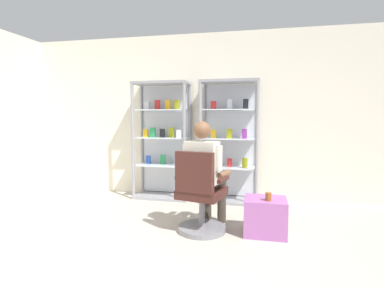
# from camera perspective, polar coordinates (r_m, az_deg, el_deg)

# --- Properties ---
(back_wall) EXTENTS (6.00, 0.10, 2.70)m
(back_wall) POSITION_cam_1_polar(r_m,az_deg,el_deg) (5.20, 1.20, 5.17)
(back_wall) COLOR silver
(back_wall) RESTS_ON ground
(display_cabinet_left) EXTENTS (0.90, 0.45, 1.90)m
(display_cabinet_left) POSITION_cam_1_polar(r_m,az_deg,el_deg) (5.12, -5.37, 0.87)
(display_cabinet_left) COLOR gray
(display_cabinet_left) RESTS_ON ground
(display_cabinet_right) EXTENTS (0.90, 0.45, 1.90)m
(display_cabinet_right) POSITION_cam_1_polar(r_m,az_deg,el_deg) (4.90, 6.98, 0.61)
(display_cabinet_right) COLOR gray
(display_cabinet_right) RESTS_ON ground
(office_chair) EXTENTS (0.61, 0.58, 0.96)m
(office_chair) POSITION_cam_1_polar(r_m,az_deg,el_deg) (3.58, 1.51, -10.25)
(office_chair) COLOR slate
(office_chair) RESTS_ON ground
(seated_shopkeeper) EXTENTS (0.55, 0.62, 1.29)m
(seated_shopkeeper) POSITION_cam_1_polar(r_m,az_deg,el_deg) (3.66, 2.56, -4.81)
(seated_shopkeeper) COLOR #3F382D
(seated_shopkeeper) RESTS_ON ground
(storage_crate) EXTENTS (0.47, 0.42, 0.41)m
(storage_crate) POSITION_cam_1_polar(r_m,az_deg,el_deg) (3.70, 13.42, -12.90)
(storage_crate) COLOR #9E599E
(storage_crate) RESTS_ON ground
(tea_glass) EXTENTS (0.07, 0.07, 0.09)m
(tea_glass) POSITION_cam_1_polar(r_m,az_deg,el_deg) (3.55, 13.97, -9.44)
(tea_glass) COLOR brown
(tea_glass) RESTS_ON storage_crate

